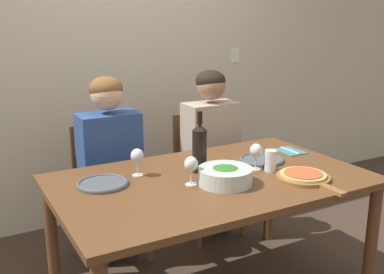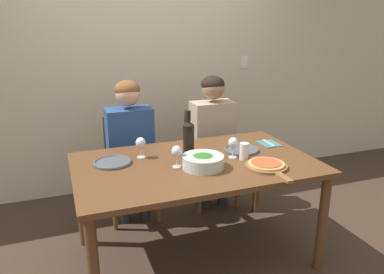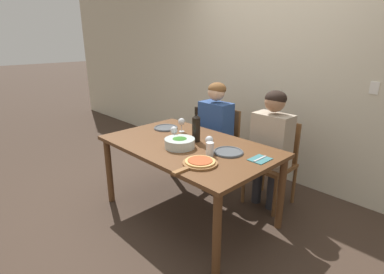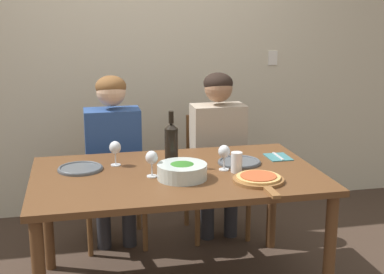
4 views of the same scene
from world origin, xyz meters
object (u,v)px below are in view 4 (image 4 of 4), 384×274
Objects in this scene: chair_right at (214,169)px; dinner_plate_left at (80,168)px; chair_left at (113,176)px; wine_glass_left at (115,149)px; wine_bottle at (171,144)px; water_tumbler at (237,162)px; person_woman at (113,146)px; pizza_on_board at (259,179)px; person_man at (218,140)px; dinner_plate_right at (239,162)px; broccoli_bowl at (182,171)px; wine_glass_centre at (152,159)px; wine_glass_right at (224,153)px; fork_on_napkin at (278,157)px.

dinner_plate_left is (-0.99, -0.66, 0.27)m from chair_right.
chair_left is 5.84× the size of wine_glass_left.
water_tumbler is at bearing -27.46° from wine_bottle.
wine_glass_left is (-0.78, -0.61, 0.37)m from chair_right.
chair_left is 0.76m from chair_right.
chair_left is at bearing 90.00° from person_woman.
person_woman is at bearing 126.07° from pizza_on_board.
person_man is 4.66× the size of dinner_plate_right.
chair_right is at bearing 33.69° from dinner_plate_left.
dinner_plate_right is 1.74× the size of wine_glass_left.
person_man is 4.39× the size of broccoli_bowl.
wine_glass_left is (-0.78, -0.51, 0.11)m from person_man.
dinner_plate_left is 0.46m from wine_glass_centre.
person_man reaches higher than wine_glass_centre.
wine_glass_right is at bearing -101.18° from chair_right.
dinner_plate_right is 2.21× the size of water_tumbler.
person_woman reaches higher than chair_right.
fork_on_napkin is (0.24, -0.66, 0.27)m from chair_right.
person_man is 2.89× the size of pizza_on_board.
wine_glass_left is at bearing -92.05° from chair_left.
broccoli_bowl is 1.85× the size of wine_glass_centre.
dinner_plate_right is at bearing 40.69° from wine_glass_right.
fork_on_napkin is at bearing -66.44° from person_man.
wine_glass_right is at bearing -23.60° from wine_bottle.
wine_bottle is at bearing -17.50° from wine_glass_left.
wine_bottle is 0.32m from wine_glass_right.
chair_right is 0.94m from wine_bottle.
person_woman is at bearing -171.90° from chair_right.
water_tumbler is (-0.07, 0.20, 0.04)m from pizza_on_board.
dinner_plate_left is at bearing 173.93° from wine_bottle.
wine_glass_left is (-0.74, 0.48, 0.09)m from pizza_on_board.
water_tumbler is (0.33, 0.05, 0.02)m from broccoli_bowl.
chair_left is 1.06m from dinner_plate_right.
dinner_plate_left is 0.91m from water_tumbler.
chair_left is 0.72m from wine_glass_left.
wine_glass_right is (-0.13, 0.25, 0.09)m from pizza_on_board.
chair_left is at bearing 125.93° from water_tumbler.
wine_bottle is 0.25m from broccoli_bowl.
person_man is 0.76m from wine_glass_right.
chair_left is 0.88m from wine_bottle.
wine_glass_right is (-0.17, -0.73, 0.11)m from person_man.
broccoli_bowl is at bearing -23.71° from wine_glass_centre.
wine_glass_left and wine_glass_centre have the same top height.
fork_on_napkin is (0.28, 0.43, -0.01)m from pizza_on_board.
fork_on_napkin is (0.41, 0.18, -0.10)m from wine_glass_right.
fork_on_napkin is at bearing 23.93° from wine_glass_right.
water_tumbler is (0.06, -0.05, -0.05)m from wine_glass_right.
water_tumbler is (-0.11, -0.90, 0.32)m from chair_right.
water_tumbler is 0.42m from fork_on_napkin.
person_woman is 1.02m from water_tumbler.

